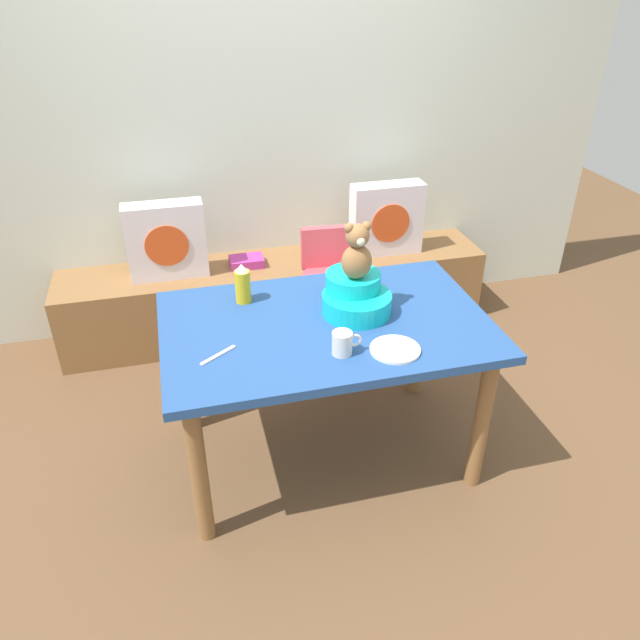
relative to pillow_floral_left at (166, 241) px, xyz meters
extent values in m
plane|color=brown|center=(0.63, -1.17, -0.68)|extent=(8.00, 8.00, 0.00)
cube|color=silver|center=(0.63, 0.29, 0.62)|extent=(4.40, 0.10, 2.60)
cube|color=olive|center=(0.63, 0.02, -0.45)|extent=(2.60, 0.44, 0.46)
cube|color=silver|center=(0.00, 0.00, 0.00)|extent=(0.44, 0.14, 0.44)
cylinder|color=#D84C1E|center=(0.00, -0.07, 0.00)|extent=(0.24, 0.01, 0.24)
cube|color=silver|center=(1.32, 0.00, 0.00)|extent=(0.44, 0.14, 0.44)
cylinder|color=#D84C1E|center=(1.32, -0.07, 0.00)|extent=(0.24, 0.01, 0.24)
cube|color=#AF348F|center=(0.45, 0.02, -0.19)|extent=(0.20, 0.14, 0.05)
cube|color=#264C8C|center=(0.63, -1.17, 0.04)|extent=(1.38, 0.89, 0.04)
cylinder|color=olive|center=(0.02, -1.52, -0.33)|extent=(0.07, 0.07, 0.70)
cylinder|color=olive|center=(1.23, -1.52, -0.33)|extent=(0.07, 0.07, 0.70)
cylinder|color=olive|center=(0.02, -0.82, -0.33)|extent=(0.07, 0.07, 0.70)
cylinder|color=olive|center=(1.23, -0.82, -0.33)|extent=(0.07, 0.07, 0.70)
cylinder|color=#D84C59|center=(0.86, -0.43, -0.17)|extent=(0.34, 0.34, 0.10)
cube|color=#D84C59|center=(0.87, -0.29, -0.01)|extent=(0.30, 0.07, 0.24)
cube|color=white|center=(0.85, -0.61, -0.10)|extent=(0.31, 0.22, 0.02)
cylinder|color=silver|center=(0.72, -0.57, -0.45)|extent=(0.03, 0.03, 0.46)
cylinder|color=silver|center=(1.00, -0.57, -0.45)|extent=(0.03, 0.03, 0.46)
cylinder|color=silver|center=(0.72, -0.29, -0.45)|extent=(0.03, 0.03, 0.46)
cylinder|color=silver|center=(1.00, -0.29, -0.45)|extent=(0.03, 0.03, 0.46)
cylinder|color=#11BCBE|center=(0.77, -1.13, 0.10)|extent=(0.30, 0.30, 0.09)
cylinder|color=#11BCBE|center=(0.77, -1.07, 0.18)|extent=(0.24, 0.24, 0.07)
ellipsoid|color=#98693D|center=(0.77, -1.11, 0.29)|extent=(0.13, 0.11, 0.15)
sphere|color=#98693D|center=(0.77, -1.11, 0.41)|extent=(0.10, 0.10, 0.10)
sphere|color=beige|center=(0.77, -1.15, 0.40)|extent=(0.04, 0.04, 0.04)
sphere|color=#98693D|center=(0.74, -1.11, 0.45)|extent=(0.04, 0.04, 0.04)
sphere|color=#98693D|center=(0.81, -1.11, 0.45)|extent=(0.04, 0.04, 0.04)
cylinder|color=gold|center=(0.31, -0.91, 0.13)|extent=(0.07, 0.07, 0.15)
cone|color=white|center=(0.31, -0.91, 0.23)|extent=(0.06, 0.06, 0.03)
cylinder|color=silver|center=(0.62, -1.42, 0.11)|extent=(0.08, 0.08, 0.09)
torus|color=silver|center=(0.68, -1.42, 0.11)|extent=(0.06, 0.01, 0.06)
cylinder|color=white|center=(0.83, -1.45, 0.07)|extent=(0.20, 0.20, 0.01)
cube|color=silver|center=(0.16, -1.31, 0.06)|extent=(0.15, 0.11, 0.01)
camera|label=1|loc=(0.06, -3.29, 1.40)|focal=34.13mm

